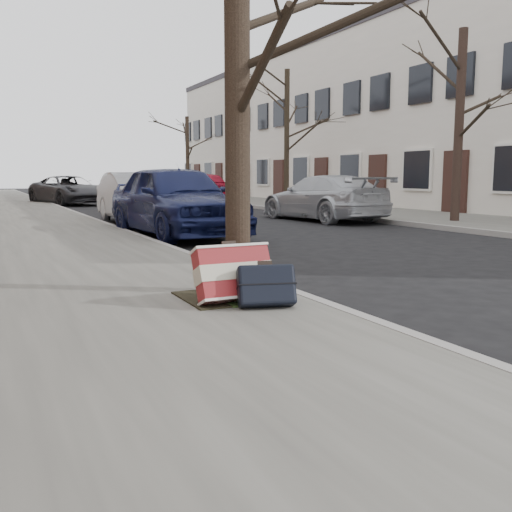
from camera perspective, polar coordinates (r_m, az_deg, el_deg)
name	(u,v)px	position (r m, az deg, el deg)	size (l,w,h in m)	color
ground	(472,314)	(5.76, 20.81, -5.48)	(120.00, 120.00, 0.00)	black
far_sidewalk	(320,208)	(22.30, 6.39, 4.81)	(4.00, 70.00, 0.12)	slate
house_far	(413,122)	(26.38, 15.42, 12.76)	(6.70, 40.00, 7.20)	beige
dirt_patch	(226,297)	(5.56, -2.97, -4.07)	(0.85, 0.85, 0.01)	black
street_tree	(237,17)	(5.91, -1.92, 22.80)	(0.25, 0.25, 5.36)	black
suitcase_red	(234,274)	(5.27, -2.26, -1.81)	(0.70, 0.19, 0.51)	maroon
suitcase_navy	(266,285)	(5.10, 1.03, -2.92)	(0.52, 0.17, 0.37)	black
car_near_front	(176,200)	(12.36, -8.02, 5.57)	(1.84, 4.58, 1.56)	#141A46
car_near_mid	(139,198)	(16.01, -11.64, 5.73)	(1.47, 4.22, 1.39)	#ADB0B4
car_near_back	(69,190)	(27.15, -18.18, 6.27)	(2.15, 4.66, 1.30)	#313236
car_far_front	(323,198)	(16.73, 6.69, 5.79)	(1.84, 4.52, 1.31)	#AEB1B6
car_far_back	(199,188)	(25.61, -5.72, 6.75)	(1.75, 4.36, 1.49)	maroon
tree_far_a	(459,126)	(15.99, 19.63, 12.11)	(0.23, 0.23, 4.88)	black
tree_far_b	(287,138)	(23.38, 3.09, 11.70)	(0.21, 0.21, 5.35)	black
tree_far_c	(188,156)	(34.39, -6.86, 9.86)	(0.22, 0.22, 4.62)	black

